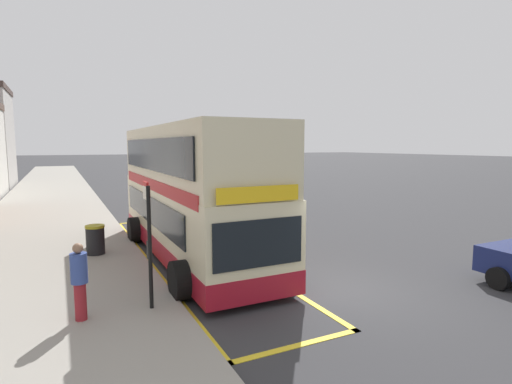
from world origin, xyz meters
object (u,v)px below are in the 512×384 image
object	(u,v)px
bus_stop_sign	(149,235)
pedestrian_waiting_near_sign	(79,279)
parked_car_silver_far	(251,190)
double_decker_bus	(190,197)
litter_bin	(95,240)

from	to	relation	value
bus_stop_sign	pedestrian_waiting_near_sign	distance (m)	1.65
parked_car_silver_far	double_decker_bus	bearing A→B (deg)	-124.39
bus_stop_sign	pedestrian_waiting_near_sign	size ratio (longest dim) A/B	1.73
double_decker_bus	bus_stop_sign	xyz separation A→B (m)	(-2.23, -4.13, -0.27)
double_decker_bus	pedestrian_waiting_near_sign	world-z (taller)	double_decker_bus
pedestrian_waiting_near_sign	litter_bin	xyz separation A→B (m)	(0.71, 5.37, -0.40)
pedestrian_waiting_near_sign	parked_car_silver_far	bearing A→B (deg)	53.59
bus_stop_sign	parked_car_silver_far	bearing A→B (deg)	57.24
bus_stop_sign	litter_bin	world-z (taller)	bus_stop_sign
pedestrian_waiting_near_sign	litter_bin	size ratio (longest dim) A/B	1.68
double_decker_bus	parked_car_silver_far	xyz separation A→B (m)	(7.55, 11.07, -1.26)
double_decker_bus	bus_stop_sign	world-z (taller)	double_decker_bus
litter_bin	pedestrian_waiting_near_sign	bearing A→B (deg)	-97.58
double_decker_bus	pedestrian_waiting_near_sign	xyz separation A→B (m)	(-3.69, -4.17, -1.03)
double_decker_bus	litter_bin	size ratio (longest dim) A/B	10.54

